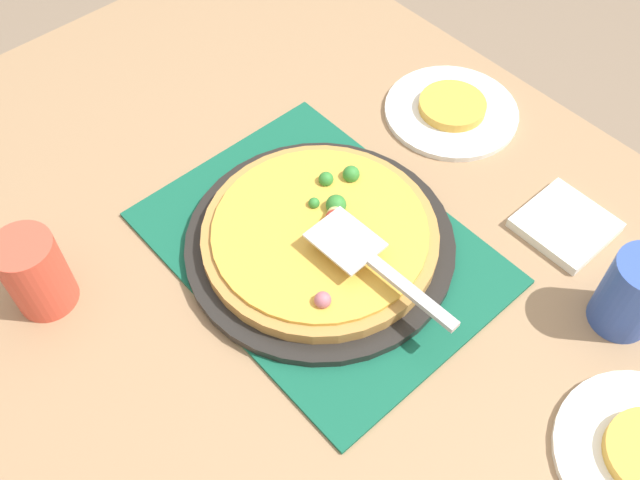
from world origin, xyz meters
TOP-DOWN VIEW (x-y plane):
  - ground_plane at (0.00, 0.00)m, footprint 8.00×8.00m
  - dining_table at (0.00, 0.00)m, footprint 1.40×1.00m
  - placemat at (0.00, 0.00)m, footprint 0.48×0.36m
  - pizza_pan at (0.00, 0.00)m, footprint 0.38×0.38m
  - pizza at (0.00, 0.00)m, footprint 0.33×0.33m
  - plate_near_left at (-0.06, 0.35)m, footprint 0.22×0.22m
  - served_slice_left at (-0.06, 0.35)m, footprint 0.11×0.11m
  - cup_near at (-0.18, -0.33)m, footprint 0.08×0.08m
  - cup_far at (0.35, 0.22)m, footprint 0.08×0.08m
  - pizza_server at (0.10, 0.00)m, footprint 0.23×0.07m
  - napkin_stack at (0.21, 0.29)m, footprint 0.12×0.12m

SIDE VIEW (x-z plane):
  - ground_plane at x=0.00m, z-range 0.00..0.00m
  - dining_table at x=0.00m, z-range 0.27..1.02m
  - placemat at x=0.00m, z-range 0.75..0.76m
  - plate_near_left at x=-0.06m, z-range 0.75..0.76m
  - napkin_stack at x=0.21m, z-range 0.75..0.77m
  - pizza_pan at x=0.00m, z-range 0.76..0.77m
  - served_slice_left at x=-0.06m, z-range 0.76..0.78m
  - pizza at x=0.00m, z-range 0.76..0.81m
  - cup_near at x=-0.18m, z-range 0.75..0.87m
  - cup_far at x=0.35m, z-range 0.75..0.87m
  - pizza_server at x=0.10m, z-range 0.82..0.82m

